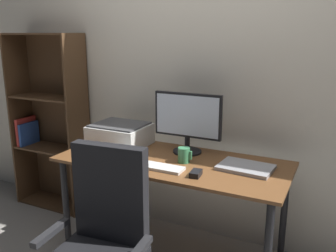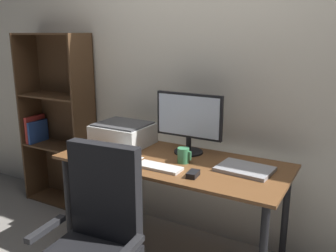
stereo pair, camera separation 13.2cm
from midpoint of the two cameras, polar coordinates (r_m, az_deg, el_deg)
The scene contains 10 objects.
back_wall at distance 2.71m, azimuth 3.91°, elevation 9.15°, with size 6.40×0.10×2.60m, color beige.
desk at distance 2.42m, azimuth -0.92°, elevation -7.38°, with size 1.51×0.66×0.74m.
monitor at distance 2.47m, azimuth 1.56°, elevation 1.07°, with size 0.48×0.20×0.42m.
keyboard at distance 2.24m, azimuth -2.88°, elevation -6.53°, with size 0.29×0.11×0.02m, color silver.
mouse at distance 2.12m, azimuth 2.61°, elevation -7.49°, with size 0.06×0.10×0.03m, color black.
coffee_mug at distance 2.33m, azimuth 0.91°, elevation -4.60°, with size 0.09×0.08×0.10m.
laptop at distance 2.26m, azimuth 10.49°, elevation -6.44°, with size 0.32×0.23×0.02m, color #99999E.
printer at distance 2.71m, azimuth -8.92°, elevation -1.32°, with size 0.40×0.34×0.16m.
paper_sheet at distance 2.37m, azimuth -9.45°, elevation -5.69°, with size 0.21×0.30×0.00m, color white.
bookshelf at distance 3.43m, azimuth -18.98°, elevation 0.46°, with size 0.69×0.28×1.55m.
Camera 1 is at (0.97, -2.03, 1.55)m, focal length 38.77 mm.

